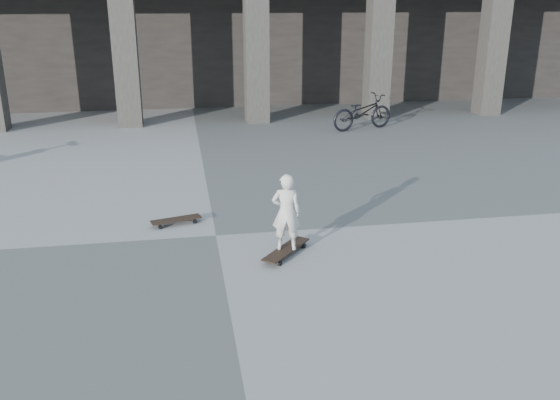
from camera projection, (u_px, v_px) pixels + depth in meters
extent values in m
plane|color=#50504D|center=(216.00, 236.00, 9.01)|extent=(90.00, 90.00, 0.00)
cube|color=black|center=(186.00, 9.00, 21.07)|extent=(28.00, 6.00, 6.00)
cube|color=#2F2C27|center=(125.00, 53.00, 15.99)|extent=(0.65, 0.65, 4.00)
cube|color=#2F2C27|center=(256.00, 51.00, 16.56)|extent=(0.65, 0.65, 4.00)
cube|color=#2F2C27|center=(379.00, 49.00, 17.14)|extent=(0.65, 0.65, 4.00)
cube|color=#2F2C27|center=(493.00, 47.00, 17.71)|extent=(0.65, 0.65, 4.00)
cube|color=black|center=(286.00, 249.00, 8.30)|extent=(0.81, 0.90, 0.02)
cube|color=#B2B2B7|center=(298.00, 244.00, 8.59)|extent=(0.19, 0.17, 0.03)
cube|color=#B2B2B7|center=(274.00, 261.00, 8.04)|extent=(0.19, 0.17, 0.03)
cylinder|color=black|center=(292.00, 243.00, 8.65)|extent=(0.07, 0.08, 0.07)
cylinder|color=black|center=(304.00, 246.00, 8.55)|extent=(0.07, 0.08, 0.07)
cylinder|color=black|center=(267.00, 260.00, 8.09)|extent=(0.07, 0.08, 0.07)
cylinder|color=black|center=(280.00, 263.00, 7.99)|extent=(0.07, 0.08, 0.07)
cube|color=black|center=(176.00, 219.00, 9.42)|extent=(0.82, 0.41, 0.02)
cube|color=#B2B2B7|center=(193.00, 219.00, 9.55)|extent=(0.10, 0.19, 0.03)
cube|color=#B2B2B7|center=(159.00, 224.00, 9.32)|extent=(0.10, 0.19, 0.03)
cylinder|color=black|center=(192.00, 218.00, 9.63)|extent=(0.08, 0.05, 0.07)
cylinder|color=black|center=(195.00, 221.00, 9.47)|extent=(0.08, 0.05, 0.07)
cylinder|color=black|center=(158.00, 223.00, 9.40)|extent=(0.08, 0.05, 0.07)
cylinder|color=black|center=(160.00, 227.00, 9.25)|extent=(0.08, 0.05, 0.07)
imported|color=silver|center=(286.00, 212.00, 8.12)|extent=(0.44, 0.33, 1.09)
imported|color=black|center=(362.00, 112.00, 16.02)|extent=(1.92, 1.12, 0.95)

